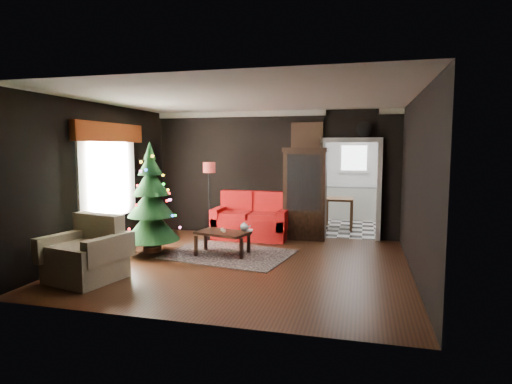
% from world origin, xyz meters
% --- Properties ---
extents(floor, '(5.50, 5.50, 0.00)m').
position_xyz_m(floor, '(0.00, 0.00, 0.00)').
color(floor, black).
rests_on(floor, ground).
extents(ceiling, '(5.50, 5.50, 0.00)m').
position_xyz_m(ceiling, '(0.00, 0.00, 2.80)').
color(ceiling, white).
rests_on(ceiling, ground).
extents(wall_back, '(5.50, 0.00, 5.50)m').
position_xyz_m(wall_back, '(0.00, 2.50, 1.40)').
color(wall_back, black).
rests_on(wall_back, ground).
extents(wall_front, '(5.50, 0.00, 5.50)m').
position_xyz_m(wall_front, '(0.00, -2.50, 1.40)').
color(wall_front, black).
rests_on(wall_front, ground).
extents(wall_left, '(0.00, 5.50, 5.50)m').
position_xyz_m(wall_left, '(-2.75, 0.00, 1.40)').
color(wall_left, black).
rests_on(wall_left, ground).
extents(wall_right, '(0.00, 5.50, 5.50)m').
position_xyz_m(wall_right, '(2.75, 0.00, 1.40)').
color(wall_right, black).
rests_on(wall_right, ground).
extents(doorway, '(1.10, 0.10, 2.10)m').
position_xyz_m(doorway, '(1.70, 2.50, 1.05)').
color(doorway, white).
rests_on(doorway, ground).
extents(left_window, '(0.05, 1.60, 1.40)m').
position_xyz_m(left_window, '(-2.71, 0.20, 1.45)').
color(left_window, white).
rests_on(left_window, wall_left).
extents(valance, '(0.12, 2.10, 0.35)m').
position_xyz_m(valance, '(-2.63, 0.20, 2.27)').
color(valance, maroon).
rests_on(valance, wall_left).
extents(kitchen_floor, '(3.00, 3.00, 0.00)m').
position_xyz_m(kitchen_floor, '(1.70, 4.00, 0.00)').
color(kitchen_floor, silver).
rests_on(kitchen_floor, ground).
extents(kitchen_window, '(0.70, 0.06, 0.70)m').
position_xyz_m(kitchen_window, '(1.70, 5.45, 1.70)').
color(kitchen_window, white).
rests_on(kitchen_window, ground).
extents(rug, '(2.50, 1.99, 0.01)m').
position_xyz_m(rug, '(-0.45, 0.55, 0.01)').
color(rug, '#412837').
rests_on(rug, ground).
extents(loveseat, '(1.70, 0.90, 1.00)m').
position_xyz_m(loveseat, '(-0.40, 2.05, 0.50)').
color(loveseat, maroon).
rests_on(loveseat, ground).
extents(curio_cabinet, '(0.90, 0.45, 1.90)m').
position_xyz_m(curio_cabinet, '(0.75, 2.27, 0.95)').
color(curio_cabinet, black).
rests_on(curio_cabinet, ground).
extents(floor_lamp, '(0.32, 0.32, 1.69)m').
position_xyz_m(floor_lamp, '(-1.26, 1.74, 0.83)').
color(floor_lamp, black).
rests_on(floor_lamp, ground).
extents(christmas_tree, '(1.12, 1.12, 1.96)m').
position_xyz_m(christmas_tree, '(-1.81, 0.18, 1.05)').
color(christmas_tree, black).
rests_on(christmas_tree, ground).
extents(armchair, '(1.15, 1.15, 0.98)m').
position_xyz_m(armchair, '(-2.04, -1.43, 0.46)').
color(armchair, '#C7AD91').
rests_on(armchair, ground).
extents(coffee_table, '(1.06, 0.79, 0.42)m').
position_xyz_m(coffee_table, '(-0.54, 0.51, 0.22)').
color(coffee_table, black).
rests_on(coffee_table, rug).
extents(teapot, '(0.19, 0.19, 0.17)m').
position_xyz_m(teapot, '(-0.16, 0.63, 0.52)').
color(teapot, white).
rests_on(teapot, coffee_table).
extents(cup_a, '(0.08, 0.08, 0.05)m').
position_xyz_m(cup_a, '(-0.50, 0.46, 0.46)').
color(cup_a, beige).
rests_on(cup_a, coffee_table).
extents(cup_b, '(0.09, 0.09, 0.06)m').
position_xyz_m(cup_b, '(-0.56, 0.56, 0.46)').
color(cup_b, beige).
rests_on(cup_b, coffee_table).
extents(book, '(0.15, 0.04, 0.20)m').
position_xyz_m(book, '(-0.16, 0.69, 0.54)').
color(book, tan).
rests_on(book, coffee_table).
extents(wall_clock, '(0.32, 0.32, 0.06)m').
position_xyz_m(wall_clock, '(1.95, 2.45, 2.38)').
color(wall_clock, white).
rests_on(wall_clock, wall_back).
extents(painting, '(0.62, 0.05, 0.52)m').
position_xyz_m(painting, '(0.75, 2.46, 2.25)').
color(painting, tan).
rests_on(painting, wall_back).
extents(kitchen_counter, '(1.80, 0.60, 0.90)m').
position_xyz_m(kitchen_counter, '(1.70, 5.20, 0.45)').
color(kitchen_counter, beige).
rests_on(kitchen_counter, ground).
extents(kitchen_table, '(0.70, 0.70, 0.75)m').
position_xyz_m(kitchen_table, '(1.40, 3.70, 0.38)').
color(kitchen_table, brown).
rests_on(kitchen_table, ground).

